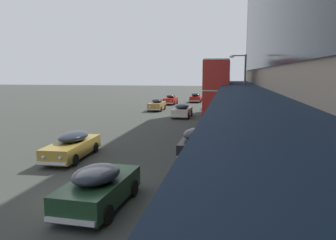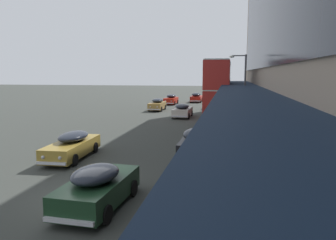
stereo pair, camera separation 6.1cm
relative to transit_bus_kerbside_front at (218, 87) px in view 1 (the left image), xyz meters
name	(u,v)px [view 1 (the left image)]	position (x,y,z in m)	size (l,w,h in m)	color
ground	(87,195)	(-4.32, -23.79, -3.34)	(240.00, 240.00, 0.00)	#363934
transit_bus_kerbside_front	(218,87)	(0.00, 0.00, 0.00)	(2.82, 9.09, 6.20)	#B52520
sedan_oncoming_front	(196,97)	(-4.24, 20.14, -2.55)	(1.89, 4.25, 1.62)	#A7180F
sedan_trailing_near	(171,99)	(-7.76, 15.39, -2.55)	(1.86, 4.39, 1.59)	#B71D0F
sedan_trailing_mid	(73,145)	(-7.56, -18.46, -2.59)	(1.90, 5.02, 1.51)	olive
sedan_lead_mid	(157,104)	(-8.07, 6.59, -2.56)	(1.80, 4.50, 1.58)	#A27937
sedan_second_near	(196,142)	(-0.70, -16.62, -2.54)	(1.84, 4.46, 1.64)	black
sedan_far_back	(182,110)	(-3.84, 0.26, -2.58)	(1.96, 4.45, 1.54)	beige
sedan_second_mid	(99,186)	(-3.42, -24.77, -2.57)	(2.08, 4.37, 1.56)	#1A3921
vw_van	(216,100)	(-0.52, 11.72, -2.24)	(1.91, 4.55, 1.96)	#AFBDCD
pedestrian_at_kerb	(255,143)	(2.57, -18.02, -2.16)	(0.33, 0.61, 1.86)	black
street_lamp	(243,84)	(2.36, -5.75, 0.52)	(1.50, 0.28, 6.31)	#4C4C51
fire_hydrant	(264,191)	(2.49, -23.36, -2.85)	(0.20, 0.40, 0.70)	red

